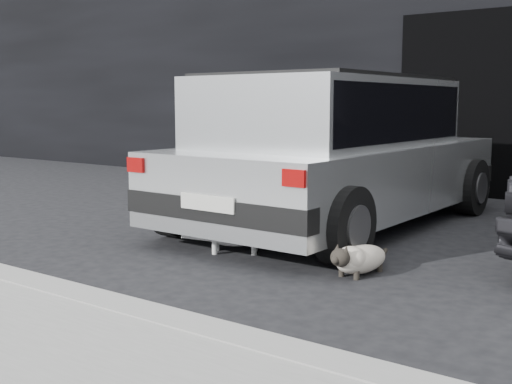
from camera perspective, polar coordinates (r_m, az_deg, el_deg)
The scene contains 5 objects.
ground at distance 6.09m, azimuth 6.16°, elevation -4.68°, with size 80.00×80.00×0.00m, color black.
curb at distance 3.45m, azimuth -1.24°, elevation -13.51°, with size 18.00×0.25×0.12m, color gray.
silver_hatchback at distance 6.91m, azimuth 7.00°, elevation 4.14°, with size 2.22×4.38×1.60m.
cat_siamese at distance 5.03m, azimuth 9.01°, elevation -5.91°, with size 0.34×0.82×0.28m.
cat_white at distance 5.69m, azimuth -1.47°, elevation -3.47°, with size 0.74×0.60×0.41m.
Camera 1 is at (2.95, -5.16, 1.32)m, focal length 45.00 mm.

